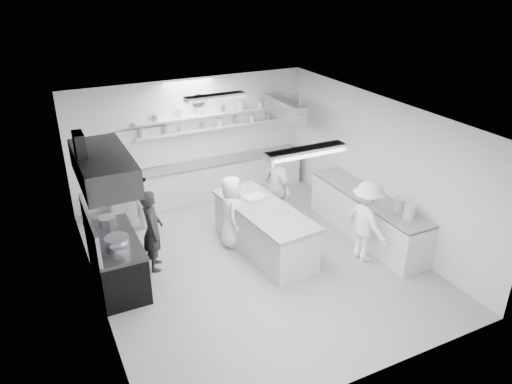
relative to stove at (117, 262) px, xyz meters
name	(u,v)px	position (x,y,z in m)	size (l,w,h in m)	color
floor	(253,260)	(2.60, -0.40, -0.46)	(6.00, 7.00, 0.02)	gray
ceiling	(253,116)	(2.60, -0.40, 2.56)	(6.00, 7.00, 0.02)	silver
wall_back	(192,139)	(2.60, 3.10, 1.05)	(6.00, 0.04, 3.00)	silver
wall_front	(369,295)	(2.60, -3.90, 1.05)	(6.00, 0.04, 3.00)	silver
wall_left	(90,227)	(-0.40, -0.40, 1.05)	(0.04, 7.00, 3.00)	silver
wall_right	(379,167)	(5.60, -0.40, 1.05)	(0.04, 7.00, 3.00)	silver
stove	(117,262)	(0.00, 0.00, 0.00)	(0.80, 1.80, 0.90)	black
exhaust_hood	(103,167)	(0.00, 0.00, 1.90)	(0.85, 2.00, 0.50)	#313134
back_counter	(209,179)	(2.90, 2.80, 0.01)	(5.00, 0.60, 0.92)	silver
shelf_lower	(219,127)	(3.30, 2.97, 1.30)	(4.20, 0.26, 0.04)	silver
shelf_upper	(219,113)	(3.30, 2.97, 1.65)	(4.20, 0.26, 0.04)	silver
pass_through_window	(140,149)	(1.30, 3.08, 1.00)	(1.30, 0.04, 1.00)	black
wall_clock	(198,101)	(2.80, 3.06, 2.00)	(0.32, 0.32, 0.05)	silver
right_counter	(367,216)	(5.25, -0.60, 0.02)	(0.74, 3.30, 0.94)	silver
pot_rack	(284,109)	(4.60, 2.00, 1.85)	(0.30, 1.60, 0.40)	#9599A4
light_fixture_front	(306,151)	(2.60, -2.20, 2.49)	(1.30, 0.25, 0.10)	silver
light_fixture_rear	(215,97)	(2.60, 1.40, 2.49)	(1.30, 0.25, 0.10)	silver
prep_island	(264,230)	(2.96, -0.17, 0.02)	(0.95, 2.55, 0.94)	silver
stove_pot	(117,244)	(0.00, -0.37, 0.60)	(0.42, 0.42, 0.27)	#9599A4
cook_stove	(153,230)	(0.76, 0.22, 0.38)	(0.60, 0.40, 1.66)	black
cook_back	(137,196)	(0.89, 2.00, 0.31)	(0.74, 0.58, 1.52)	white
cook_island_left	(232,211)	(2.48, 0.36, 0.33)	(0.76, 0.50, 1.56)	white
cook_island_right	(277,188)	(3.78, 0.78, 0.43)	(1.04, 0.43, 1.77)	white
cook_right	(366,221)	(4.64, -1.32, 0.40)	(1.09, 0.63, 1.69)	white
bowl_island_a	(284,213)	(3.24, -0.48, 0.52)	(0.24, 0.24, 0.06)	#9599A4
bowl_island_b	(264,197)	(3.20, 0.31, 0.52)	(0.20, 0.20, 0.06)	silver
bowl_right	(375,204)	(5.12, -0.96, 0.52)	(0.21, 0.21, 0.05)	silver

